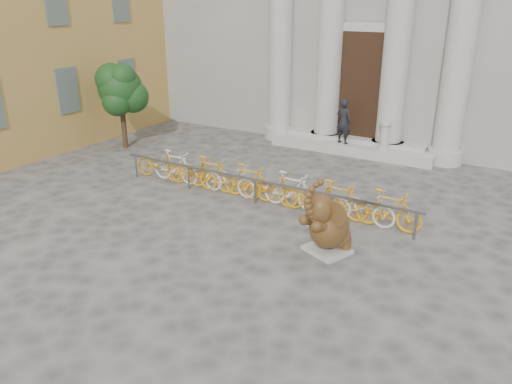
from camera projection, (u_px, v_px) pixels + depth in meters
The scene contains 7 objects.
ground at pixel (198, 261), 10.76m from camera, with size 80.00×80.00×0.00m, color #474442.
entrance_steps at pixel (351, 147), 18.24m from camera, with size 6.00×1.20×0.36m, color #A8A59E.
elephant_statue at pixel (328, 225), 10.93m from camera, with size 1.21×1.42×1.78m.
bike_rack at pixel (259, 184), 13.79m from camera, with size 9.08×0.53×1.00m.
tree at pixel (120, 89), 18.05m from camera, with size 1.81×1.65×3.14m.
pedestrian at pixel (344, 121), 17.82m from camera, with size 0.59×0.39×1.61m, color black.
balustrade_post at pixel (384, 137), 17.17m from camera, with size 0.40×0.40×0.99m.
Camera 1 is at (5.87, -7.53, 5.33)m, focal length 35.00 mm.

